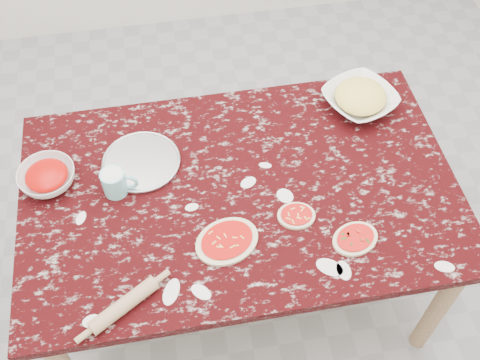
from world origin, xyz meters
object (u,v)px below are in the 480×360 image
(flour_mug, at_px, (115,182))
(rolling_pin, at_px, (124,305))
(worktable, at_px, (240,201))
(sauce_bowl, at_px, (47,177))
(cheese_bowl, at_px, (360,100))
(pizza_tray, at_px, (141,162))

(flour_mug, bearing_deg, rolling_pin, -89.95)
(worktable, distance_m, sauce_bowl, 0.71)
(worktable, bearing_deg, cheese_bowl, 30.69)
(pizza_tray, height_order, flour_mug, flour_mug)
(pizza_tray, height_order, rolling_pin, rolling_pin)
(sauce_bowl, bearing_deg, cheese_bowl, 8.26)
(worktable, bearing_deg, sauce_bowl, 167.86)
(sauce_bowl, height_order, rolling_pin, sauce_bowl)
(rolling_pin, bearing_deg, sauce_bowl, 114.18)
(sauce_bowl, xyz_separation_m, cheese_bowl, (1.24, 0.18, 0.00))
(worktable, height_order, pizza_tray, pizza_tray)
(worktable, xyz_separation_m, cheese_bowl, (0.55, 0.33, 0.12))
(worktable, height_order, cheese_bowl, cheese_bowl)
(pizza_tray, xyz_separation_m, cheese_bowl, (0.90, 0.15, 0.03))
(pizza_tray, bearing_deg, flour_mug, -129.82)
(worktable, relative_size, flour_mug, 12.15)
(worktable, distance_m, flour_mug, 0.47)
(pizza_tray, bearing_deg, worktable, -27.49)
(rolling_pin, bearing_deg, cheese_bowl, 36.22)
(worktable, xyz_separation_m, rolling_pin, (-0.44, -0.40, 0.11))
(cheese_bowl, height_order, flour_mug, flour_mug)
(cheese_bowl, xyz_separation_m, rolling_pin, (-1.00, -0.73, -0.01))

